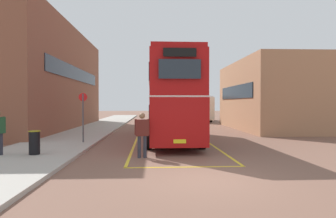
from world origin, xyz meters
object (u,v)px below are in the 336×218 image
Objects in this scene: litter_bin at (34,142)px; bus_stop_sign at (83,113)px; single_deck_bus at (195,108)px; pedestrian_boarding at (142,131)px; double_decker_bus at (171,98)px.

bus_stop_sign is at bearing 74.58° from litter_bin.
pedestrian_boarding is (-5.66, -26.00, -0.58)m from single_deck_bus.
double_decker_bus is at bearing -101.61° from single_deck_bus.
double_decker_bus is at bearing 18.96° from bus_stop_sign.
litter_bin is 0.37× the size of bus_stop_sign.
single_deck_bus is at bearing 67.93° from bus_stop_sign.
bus_stop_sign is (1.05, 3.81, 1.09)m from litter_bin.
pedestrian_boarding is at bearing -104.76° from double_decker_bus.
single_deck_bus is 3.61× the size of bus_stop_sign.
double_decker_bus is 8.16m from litter_bin.
single_deck_bus reaches higher than litter_bin.
single_deck_bus is at bearing 77.71° from pedestrian_boarding.
litter_bin is 4.10m from bus_stop_sign.
litter_bin is (-9.98, -25.84, -1.02)m from single_deck_bus.
double_decker_bus is 11.33× the size of litter_bin.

